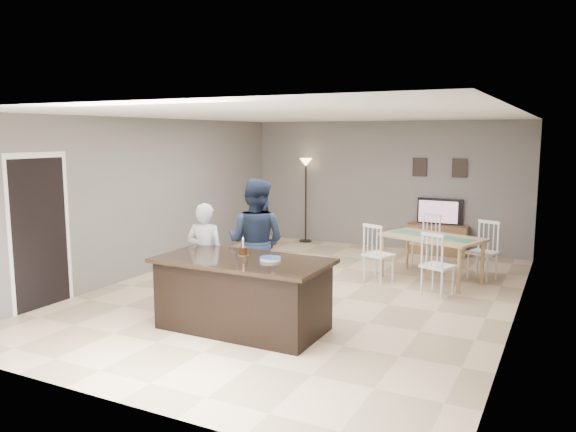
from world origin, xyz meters
The scene contains 14 objects.
floor centered at (0.00, 0.00, 0.00)m, with size 8.00×8.00×0.00m, color #D1AD86.
room_shell centered at (0.00, 0.00, 1.68)m, with size 8.00×8.00×8.00m.
kitchen_island centered at (0.00, -1.80, 0.45)m, with size 2.15×1.10×0.90m.
tv_console centered at (1.20, 3.77, 0.30)m, with size 1.20×0.40×0.60m, color brown.
television centered at (1.20, 3.84, 0.86)m, with size 0.91×0.12×0.53m, color black.
tv_screen_glow centered at (1.20, 3.76, 0.87)m, with size 0.78×0.78×0.00m, color #FD561C.
picture_frames centered at (1.15, 3.98, 1.75)m, with size 1.10×0.02×0.38m.
doorway centered at (-2.99, -2.30, 1.26)m, with size 0.00×2.10×2.65m.
woman centered at (-0.95, -1.25, 0.74)m, with size 0.54×0.35×1.48m, color #B6B5BA.
man centered at (-0.38, -0.82, 0.90)m, with size 0.88×0.68×1.81m, color #182034.
birthday_cake centered at (-0.10, -1.62, 0.95)m, with size 0.15×0.15×0.23m.
plate_stack centered at (0.35, -1.73, 0.92)m, with size 0.26×0.26×0.04m.
dining_table centered at (1.56, 1.64, 0.62)m, with size 2.03×2.20×0.98m.
floor_lamp centered at (-1.76, 3.79, 1.46)m, with size 0.28×0.28×1.89m.
Camera 1 is at (3.57, -7.59, 2.43)m, focal length 35.00 mm.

